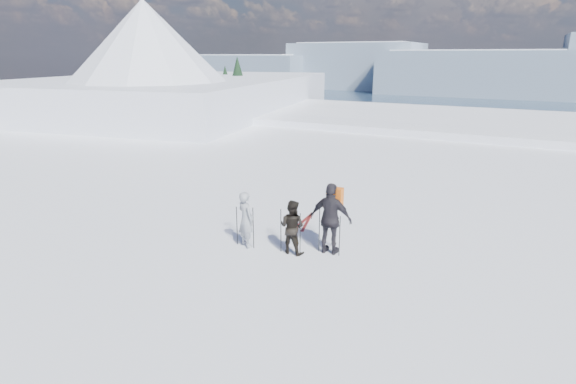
% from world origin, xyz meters
% --- Properties ---
extents(lake_basin, '(820.00, 820.00, 71.62)m').
position_xyz_m(lake_basin, '(0.00, 30.00, -6.50)').
color(lake_basin, white).
rests_on(lake_basin, ground).
extents(far_mountain_range, '(770.00, 110.00, 53.00)m').
position_xyz_m(far_mountain_range, '(29.60, 454.78, -7.19)').
color(far_mountain_range, slate).
rests_on(far_mountain_range, ground).
extents(near_ridge, '(31.37, 35.68, 25.62)m').
position_xyz_m(near_ridge, '(-26.56, 29.34, -3.48)').
color(near_ridge, white).
rests_on(near_ridge, ground).
extents(skier_grey, '(0.69, 0.60, 1.60)m').
position_xyz_m(skier_grey, '(-3.06, 2.57, 0.80)').
color(skier_grey, gray).
rests_on(skier_grey, ground).
extents(skier_dark, '(0.75, 0.60, 1.50)m').
position_xyz_m(skier_dark, '(-1.72, 2.77, 0.75)').
color(skier_dark, black).
rests_on(skier_dark, ground).
extents(skier_pack, '(1.17, 0.51, 1.97)m').
position_xyz_m(skier_pack, '(-0.77, 3.22, 0.99)').
color(skier_pack, black).
rests_on(skier_pack, ground).
extents(backpack, '(0.43, 0.25, 0.56)m').
position_xyz_m(backpack, '(-0.78, 3.47, 2.25)').
color(backpack, '#D95D14').
rests_on(backpack, skier_pack).
extents(ski_poles, '(2.88, 0.67, 1.24)m').
position_xyz_m(ski_poles, '(-1.85, 2.80, 0.60)').
color(ski_poles, black).
rests_on(ski_poles, ground).
extents(skis_loose, '(0.50, 1.70, 0.03)m').
position_xyz_m(skis_loose, '(-2.39, 5.07, 0.01)').
color(skis_loose, black).
rests_on(skis_loose, ground).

